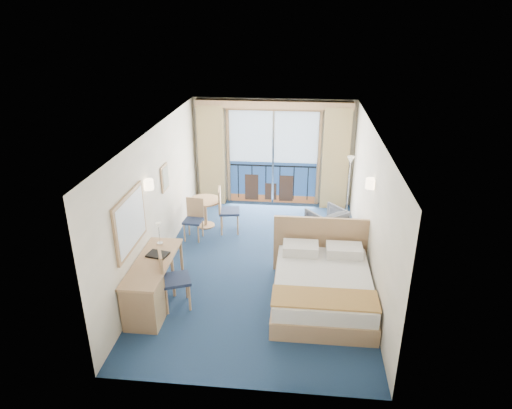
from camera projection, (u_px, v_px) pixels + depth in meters
The scene contains 22 objects.
floor at pixel (261, 264), 9.07m from camera, with size 6.50×6.50×0.00m, color navy.
room_walls at pixel (262, 181), 8.37m from camera, with size 4.04×6.54×2.72m.
balcony_door at pixel (273, 161), 11.56m from camera, with size 2.36×0.03×2.52m.
curtain_left at pixel (212, 155), 11.52m from camera, with size 0.65×0.22×2.55m, color tan.
curtain_right at pixel (335, 159), 11.23m from camera, with size 0.65×0.22×2.55m, color tan.
pelmet at pixel (274, 104), 10.89m from camera, with size 3.80×0.25×0.18m, color tan.
mirror at pixel (130, 222), 7.27m from camera, with size 0.05×1.25×0.95m.
wall_print at pixel (165, 178), 9.03m from camera, with size 0.04×0.42×0.52m.
sconce_left at pixel (148, 185), 7.97m from camera, with size 0.18×0.18×0.18m, color #FFDEB2.
sconce_right at pixel (371, 183), 8.02m from camera, with size 0.18×0.18×0.18m, color #FFDEB2.
bed at pixel (322, 286), 7.80m from camera, with size 1.81×2.15×1.14m.
nightstand at pixel (350, 248), 9.06m from camera, with size 0.47×0.45×0.61m, color #A18355.
phone at pixel (353, 233), 8.91m from camera, with size 0.16×0.12×0.07m, color white.
armchair at pixel (326, 223), 10.06m from camera, with size 0.71×0.73×0.67m, color #484E58.
floor_lamp at pixel (350, 171), 10.91m from camera, with size 0.20×0.20×1.47m.
desk at pixel (145, 296), 7.31m from camera, with size 0.59×1.72×0.81m.
desk_chair at pixel (170, 276), 7.55m from camera, with size 0.61×0.60×1.08m.
folder at pixel (158, 254), 7.77m from camera, with size 0.34×0.26×0.03m, color black.
desk_lamp at pixel (159, 229), 8.01m from camera, with size 0.11×0.11×0.41m.
round_table at pixel (205, 206), 10.49m from camera, with size 0.74×0.74×0.66m.
table_chair_a at pixel (225, 208), 10.19m from camera, with size 0.52×0.51×1.05m.
table_chair_b at pixel (194, 216), 9.96m from camera, with size 0.42×0.43×0.91m.
Camera 1 is at (0.70, -7.83, 4.67)m, focal length 32.00 mm.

